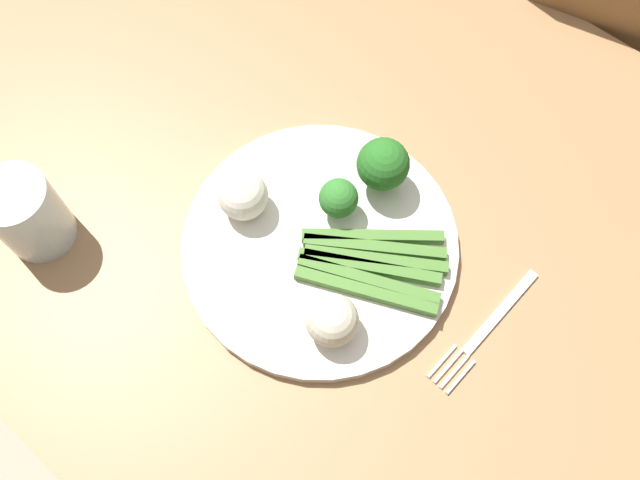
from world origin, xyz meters
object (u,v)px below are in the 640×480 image
(dining_table, at_px, (387,280))
(asparagus_bundle, at_px, (371,264))
(water_glass, at_px, (27,214))
(fork, at_px, (486,329))
(plate, at_px, (320,245))
(broccoli_outer_edge, at_px, (383,165))
(cauliflower_front, at_px, (332,320))
(chair, at_px, (613,106))
(cauliflower_right, at_px, (243,195))
(broccoli_front_left, at_px, (339,199))

(dining_table, relative_size, asparagus_bundle, 7.84)
(water_glass, bearing_deg, fork, -152.54)
(plate, xyz_separation_m, broccoli_outer_edge, (-0.00, -0.10, 0.05))
(dining_table, height_order, fork, fork)
(fork, bearing_deg, asparagus_bundle, -75.98)
(cauliflower_front, xyz_separation_m, water_glass, (0.31, 0.12, 0.01))
(broccoli_outer_edge, height_order, water_glass, water_glass)
(chair, bearing_deg, fork, 82.03)
(chair, distance_m, plate, 0.67)
(dining_table, distance_m, water_glass, 0.42)
(asparagus_bundle, relative_size, cauliflower_front, 3.11)
(chair, distance_m, asparagus_bundle, 0.66)
(dining_table, bearing_deg, chair, -97.39)
(cauliflower_front, distance_m, water_glass, 0.34)
(broccoli_outer_edge, distance_m, fork, 0.20)
(cauliflower_right, bearing_deg, dining_table, -151.63)
(broccoli_outer_edge, bearing_deg, cauliflower_right, 51.83)
(broccoli_outer_edge, bearing_deg, broccoli_front_left, 76.98)
(broccoli_front_left, bearing_deg, broccoli_outer_edge, -103.02)
(chair, xyz_separation_m, fork, (-0.06, 0.56, 0.27))
(broccoli_outer_edge, xyz_separation_m, water_glass, (0.25, 0.28, -0.01))
(asparagus_bundle, height_order, broccoli_outer_edge, broccoli_outer_edge)
(cauliflower_right, bearing_deg, broccoli_outer_edge, -128.17)
(broccoli_outer_edge, height_order, fork, broccoli_outer_edge)
(asparagus_bundle, bearing_deg, broccoli_front_left, 127.22)
(asparagus_bundle, height_order, broccoli_front_left, broccoli_front_left)
(broccoli_outer_edge, height_order, broccoli_front_left, broccoli_outer_edge)
(plate, bearing_deg, broccoli_outer_edge, -92.42)
(chair, distance_m, cauliflower_front, 0.74)
(broccoli_outer_edge, distance_m, cauliflower_front, 0.18)
(chair, xyz_separation_m, water_glass, (0.37, 0.79, 0.31))
(dining_table, bearing_deg, broccoli_outer_edge, -34.67)
(dining_table, bearing_deg, plate, 44.81)
(water_glass, bearing_deg, cauliflower_front, -159.13)
(cauliflower_front, height_order, fork, cauliflower_front)
(plate, bearing_deg, cauliflower_right, 13.34)
(dining_table, relative_size, fork, 7.88)
(cauliflower_front, bearing_deg, fork, -138.54)
(plate, xyz_separation_m, broccoli_front_left, (0.01, -0.04, 0.04))
(plate, relative_size, water_glass, 3.17)
(asparagus_bundle, height_order, fork, asparagus_bundle)
(broccoli_outer_edge, height_order, cauliflower_front, broccoli_outer_edge)
(plate, bearing_deg, asparagus_bundle, -166.76)
(broccoli_outer_edge, relative_size, cauliflower_right, 1.28)
(plate, distance_m, asparagus_bundle, 0.06)
(dining_table, distance_m, chair, 0.57)
(broccoli_front_left, bearing_deg, chair, -103.95)
(plate, xyz_separation_m, asparagus_bundle, (-0.06, -0.01, 0.01))
(asparagus_bundle, height_order, cauliflower_right, cauliflower_right)
(broccoli_outer_edge, xyz_separation_m, broccoli_front_left, (0.01, 0.06, -0.01))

